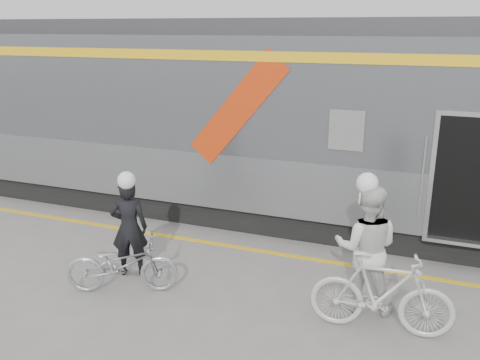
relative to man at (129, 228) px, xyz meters
The scene contains 9 objects.
ground 1.63m from the man, 23.28° to the right, with size 90.00×90.00×0.00m, color slate.
train 4.80m from the man, 51.66° to the left, with size 24.00×3.17×4.10m.
safety_strip 2.21m from the man, 50.81° to the left, with size 24.00×0.12×0.01m, color yellow.
man is the anchor object (origin of this frame).
bicycle_left 0.69m from the man, 70.02° to the right, with size 0.60×1.71×0.90m, color #A3A4AA.
woman 3.75m from the man, ahead, with size 0.91×0.71×1.88m, color silver.
bicycle_right 4.06m from the man, ahead, with size 0.54×1.90×1.14m, color #BCBBB7.
helmet_man 0.96m from the man, ahead, with size 0.28×0.28×0.28m, color white.
helmet_woman 3.94m from the man, ahead, with size 0.30×0.30×0.30m, color white.
Camera 1 is at (3.14, -5.95, 3.96)m, focal length 38.00 mm.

